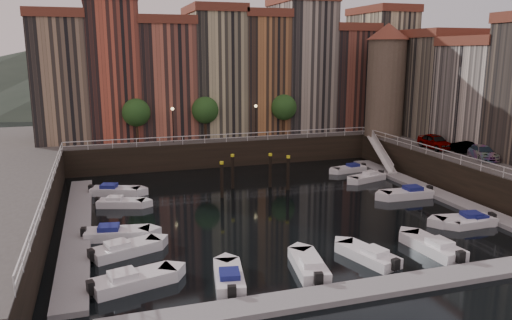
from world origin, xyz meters
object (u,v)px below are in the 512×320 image
object	(u,v)px
corner_tower	(386,78)
gangway	(381,152)
boat_left_1	(124,249)
car_a	(435,142)
mooring_pilings	(254,174)
boat_left_0	(132,281)
car_c	(483,153)
boat_left_2	(116,233)
car_b	(471,149)

from	to	relation	value
corner_tower	gangway	bearing A→B (deg)	-122.80
boat_left_1	car_a	world-z (taller)	car_a
mooring_pilings	boat_left_1	distance (m)	18.10
corner_tower	mooring_pilings	size ratio (longest dim) A/B	1.91
gangway	mooring_pilings	world-z (taller)	gangway
boat_left_0	boat_left_1	xyz separation A→B (m)	(-0.16, 5.01, -0.02)
mooring_pilings	car_a	distance (m)	20.55
corner_tower	car_c	size ratio (longest dim) A/B	3.07
car_a	boat_left_0	bearing A→B (deg)	-151.47
mooring_pilings	car_c	distance (m)	22.53
mooring_pilings	boat_left_0	xyz separation A→B (m)	(-12.86, -17.53, -1.26)
boat_left_0	corner_tower	bearing A→B (deg)	24.15
mooring_pilings	boat_left_0	distance (m)	21.77
mooring_pilings	boat_left_1	world-z (taller)	mooring_pilings
corner_tower	car_c	bearing A→B (deg)	-84.37
mooring_pilings	boat_left_2	size ratio (longest dim) A/B	1.45
corner_tower	boat_left_0	distance (m)	43.50
corner_tower	gangway	world-z (taller)	corner_tower
boat_left_1	boat_left_2	distance (m)	3.31
gangway	car_b	world-z (taller)	car_b
corner_tower	car_a	bearing A→B (deg)	-87.37
boat_left_1	car_b	world-z (taller)	car_b
mooring_pilings	car_a	xyz separation A→B (m)	(20.43, -0.47, 2.14)
boat_left_0	car_c	size ratio (longest dim) A/B	1.15
boat_left_1	gangway	bearing A→B (deg)	9.89
boat_left_1	boat_left_2	xyz separation A→B (m)	(-0.42, 3.28, 0.00)
boat_left_0	boat_left_1	distance (m)	5.01
car_c	car_a	bearing A→B (deg)	117.90
car_b	car_c	distance (m)	2.01
mooring_pilings	corner_tower	bearing A→B (deg)	24.85
gangway	boat_left_0	bearing A→B (deg)	-143.34
mooring_pilings	car_b	world-z (taller)	car_b
corner_tower	mooring_pilings	distance (m)	23.63
corner_tower	boat_left_0	size ratio (longest dim) A/B	2.67
gangway	car_c	world-z (taller)	car_c
mooring_pilings	car_a	world-z (taller)	car_a
car_a	boat_left_2	bearing A→B (deg)	-164.09
corner_tower	car_a	world-z (taller)	corner_tower
boat_left_1	car_c	distance (m)	35.24
gangway	boat_left_1	xyz separation A→B (m)	(-30.10, -17.28, -1.54)
car_c	corner_tower	bearing A→B (deg)	113.01
mooring_pilings	car_a	bearing A→B (deg)	-1.31
boat_left_0	car_b	world-z (taller)	car_b
car_a	mooring_pilings	bearing A→B (deg)	-179.92
boat_left_1	car_a	bearing A→B (deg)	-0.15
boat_left_0	boat_left_2	xyz separation A→B (m)	(-0.58, 8.29, -0.01)
corner_tower	boat_left_2	world-z (taller)	corner_tower
corner_tower	car_a	xyz separation A→B (m)	(0.45, -9.73, -6.40)
mooring_pilings	boat_left_1	xyz separation A→B (m)	(-13.01, -12.52, -1.28)
corner_tower	boat_left_2	distance (m)	39.44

